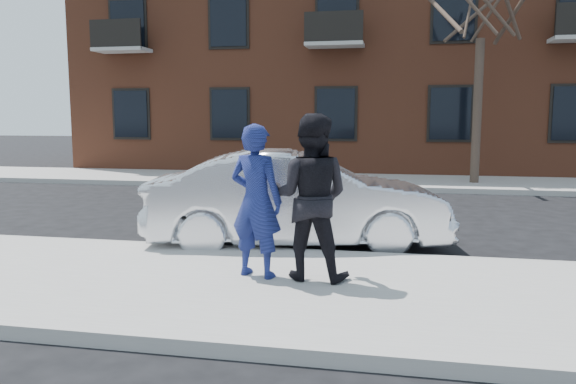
# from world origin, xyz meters

# --- Properties ---
(ground) EXTENTS (100.00, 100.00, 0.00)m
(ground) POSITION_xyz_m (0.00, 0.00, 0.00)
(ground) COLOR black
(ground) RESTS_ON ground
(near_sidewalk) EXTENTS (50.00, 3.50, 0.15)m
(near_sidewalk) POSITION_xyz_m (0.00, -0.25, 0.07)
(near_sidewalk) COLOR gray
(near_sidewalk) RESTS_ON ground
(near_curb) EXTENTS (50.00, 0.10, 0.15)m
(near_curb) POSITION_xyz_m (0.00, 1.55, 0.07)
(near_curb) COLOR #999691
(near_curb) RESTS_ON ground
(far_sidewalk) EXTENTS (50.00, 3.50, 0.15)m
(far_sidewalk) POSITION_xyz_m (0.00, 11.25, 0.07)
(far_sidewalk) COLOR gray
(far_sidewalk) RESTS_ON ground
(far_curb) EXTENTS (50.00, 0.10, 0.15)m
(far_curb) POSITION_xyz_m (0.00, 9.45, 0.07)
(far_curb) COLOR #999691
(far_curb) RESTS_ON ground
(apartment_building) EXTENTS (24.30, 10.30, 12.30)m
(apartment_building) POSITION_xyz_m (2.00, 18.00, 6.16)
(apartment_building) COLOR brown
(apartment_building) RESTS_ON ground
(silver_sedan) EXTENTS (4.95, 2.51, 1.56)m
(silver_sedan) POSITION_xyz_m (0.70, 2.30, 0.78)
(silver_sedan) COLOR silver
(silver_sedan) RESTS_ON ground
(man_hoodie) EXTENTS (0.77, 0.61, 1.87)m
(man_hoodie) POSITION_xyz_m (0.59, 0.08, 1.08)
(man_hoodie) COLOR navy
(man_hoodie) RESTS_ON near_sidewalk
(man_peacoat) EXTENTS (1.02, 0.83, 1.99)m
(man_peacoat) POSITION_xyz_m (1.25, 0.13, 1.14)
(man_peacoat) COLOR black
(man_peacoat) RESTS_ON near_sidewalk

